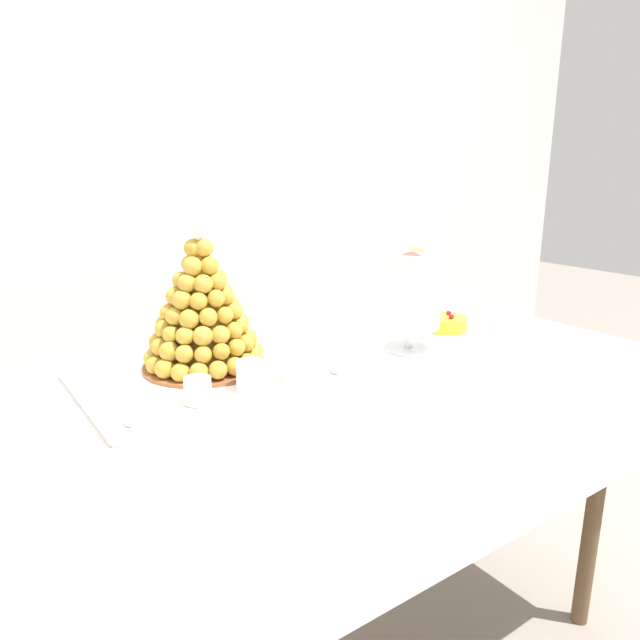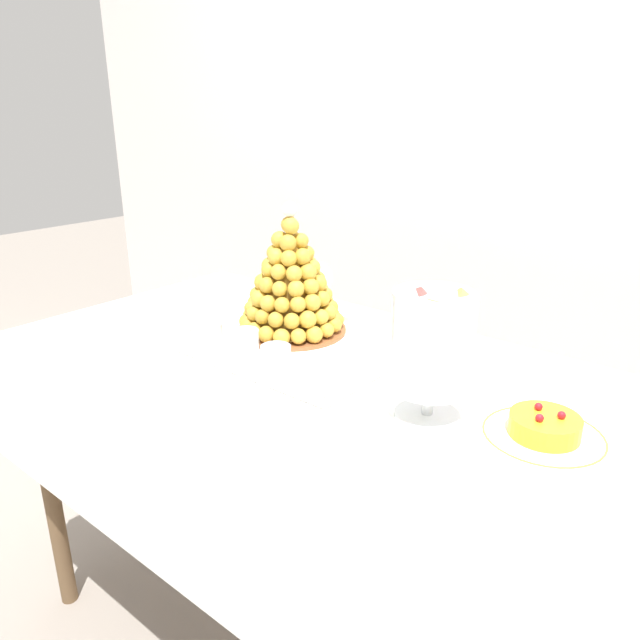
# 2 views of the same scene
# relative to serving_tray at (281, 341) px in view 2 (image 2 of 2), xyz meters

# --- Properties ---
(backdrop_wall) EXTENTS (4.80, 0.10, 2.50)m
(backdrop_wall) POSITION_rel_serving_tray_xyz_m (0.19, 1.07, 0.44)
(backdrop_wall) COLOR silver
(backdrop_wall) RESTS_ON ground_plane
(buffet_table) EXTENTS (1.56, 0.82, 0.80)m
(buffet_table) POSITION_rel_serving_tray_xyz_m (0.19, -0.06, -0.11)
(buffet_table) COLOR brown
(buffet_table) RESTS_ON ground_plane
(serving_tray) EXTENTS (0.58, 0.39, 0.02)m
(serving_tray) POSITION_rel_serving_tray_xyz_m (0.00, 0.00, 0.00)
(serving_tray) COLOR white
(serving_tray) RESTS_ON buffet_table
(croquembouche) EXTENTS (0.27, 0.27, 0.32)m
(croquembouche) POSITION_rel_serving_tray_xyz_m (-0.02, 0.06, 0.13)
(croquembouche) COLOR brown
(croquembouche) RESTS_ON serving_tray
(dessert_cup_left) EXTENTS (0.06, 0.06, 0.06)m
(dessert_cup_left) POSITION_rel_serving_tray_xyz_m (-0.22, -0.13, 0.03)
(dessert_cup_left) COLOR silver
(dessert_cup_left) RESTS_ON serving_tray
(dessert_cup_mid_left) EXTENTS (0.05, 0.05, 0.05)m
(dessert_cup_mid_left) POSITION_rel_serving_tray_xyz_m (-0.11, -0.12, 0.03)
(dessert_cup_mid_left) COLOR silver
(dessert_cup_mid_left) RESTS_ON serving_tray
(dessert_cup_centre) EXTENTS (0.06, 0.06, 0.06)m
(dessert_cup_centre) POSITION_rel_serving_tray_xyz_m (0.00, -0.12, 0.03)
(dessert_cup_centre) COLOR silver
(dessert_cup_centre) RESTS_ON serving_tray
(dessert_cup_mid_right) EXTENTS (0.06, 0.06, 0.05)m
(dessert_cup_mid_right) POSITION_rel_serving_tray_xyz_m (0.10, -0.13, 0.03)
(dessert_cup_mid_right) COLOR silver
(dessert_cup_mid_right) RESTS_ON serving_tray
(dessert_cup_right) EXTENTS (0.05, 0.05, 0.06)m
(dessert_cup_right) POSITION_rel_serving_tray_xyz_m (0.21, -0.14, 0.03)
(dessert_cup_right) COLOR silver
(dessert_cup_right) RESTS_ON serving_tray
(macaron_goblet) EXTENTS (0.14, 0.14, 0.25)m
(macaron_goblet) POSITION_rel_serving_tray_xyz_m (0.45, -0.09, 0.14)
(macaron_goblet) COLOR white
(macaron_goblet) RESTS_ON buffet_table
(fruit_tart_plate) EXTENTS (0.21, 0.21, 0.05)m
(fruit_tart_plate) POSITION_rel_serving_tray_xyz_m (0.64, -0.03, 0.01)
(fruit_tart_plate) COLOR white
(fruit_tart_plate) RESTS_ON buffet_table
(wine_glass) EXTENTS (0.08, 0.08, 0.16)m
(wine_glass) POSITION_rel_serving_tray_xyz_m (-0.02, 0.15, 0.11)
(wine_glass) COLOR silver
(wine_glass) RESTS_ON buffet_table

